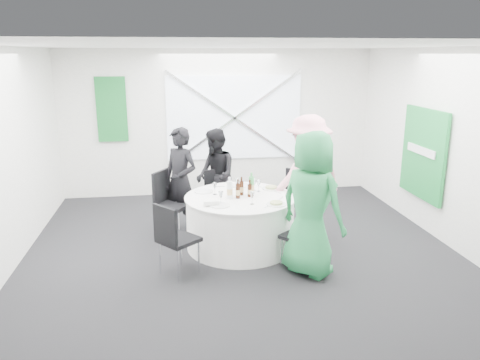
{
  "coord_description": "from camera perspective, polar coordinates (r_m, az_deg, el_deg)",
  "views": [
    {
      "loc": [
        -0.93,
        -6.02,
        2.7
      ],
      "look_at": [
        0.0,
        0.2,
        1.0
      ],
      "focal_mm": 35.0,
      "sensor_mm": 36.0,
      "label": 1
    }
  ],
  "objects": [
    {
      "name": "floor",
      "position": [
        6.66,
        0.26,
        -8.78
      ],
      "size": [
        6.0,
        6.0,
        0.0
      ],
      "primitive_type": "plane",
      "color": "black",
      "rests_on": "ground"
    },
    {
      "name": "ceiling",
      "position": [
        6.09,
        0.29,
        16.07
      ],
      "size": [
        6.0,
        6.0,
        0.0
      ],
      "primitive_type": "plane",
      "rotation": [
        3.14,
        0.0,
        0.0
      ],
      "color": "white",
      "rests_on": "wall_back"
    },
    {
      "name": "wall_back",
      "position": [
        9.16,
        -2.61,
        6.97
      ],
      "size": [
        6.0,
        0.0,
        6.0
      ],
      "primitive_type": "plane",
      "rotation": [
        1.57,
        0.0,
        0.0
      ],
      "color": "white",
      "rests_on": "floor"
    },
    {
      "name": "wall_front",
      "position": [
        3.41,
        8.04,
        -7.44
      ],
      "size": [
        6.0,
        0.0,
        6.0
      ],
      "primitive_type": "plane",
      "rotation": [
        -1.57,
        0.0,
        0.0
      ],
      "color": "white",
      "rests_on": "floor"
    },
    {
      "name": "wall_left",
      "position": [
        6.49,
        -26.91,
        1.93
      ],
      "size": [
        0.0,
        6.0,
        6.0
      ],
      "primitive_type": "plane",
      "rotation": [
        1.57,
        0.0,
        1.57
      ],
      "color": "white",
      "rests_on": "floor"
    },
    {
      "name": "wall_right",
      "position": [
        7.3,
        24.28,
        3.54
      ],
      "size": [
        0.0,
        6.0,
        6.0
      ],
      "primitive_type": "plane",
      "rotation": [
        1.57,
        0.0,
        -1.57
      ],
      "color": "white",
      "rests_on": "floor"
    },
    {
      "name": "window_panel",
      "position": [
        9.14,
        -0.71,
        7.6
      ],
      "size": [
        2.6,
        0.03,
        1.6
      ],
      "primitive_type": "cube",
      "color": "white",
      "rests_on": "wall_back"
    },
    {
      "name": "window_brace_a",
      "position": [
        9.1,
        -0.67,
        7.57
      ],
      "size": [
        2.63,
        0.05,
        1.84
      ],
      "primitive_type": "cube",
      "rotation": [
        0.0,
        0.97,
        0.0
      ],
      "color": "silver",
      "rests_on": "window_panel"
    },
    {
      "name": "window_brace_b",
      "position": [
        9.1,
        -0.67,
        7.57
      ],
      "size": [
        2.63,
        0.05,
        1.84
      ],
      "primitive_type": "cube",
      "rotation": [
        0.0,
        -0.97,
        0.0
      ],
      "color": "silver",
      "rests_on": "window_panel"
    },
    {
      "name": "green_banner",
      "position": [
        9.08,
        -15.38,
        8.29
      ],
      "size": [
        0.55,
        0.04,
        1.2
      ],
      "primitive_type": "cube",
      "color": "#156D29",
      "rests_on": "wall_back"
    },
    {
      "name": "green_sign",
      "position": [
        7.81,
        21.42,
        3.01
      ],
      "size": [
        0.05,
        1.2,
        1.4
      ],
      "primitive_type": "cube",
      "color": "#178335",
      "rests_on": "wall_right"
    },
    {
      "name": "banquet_table",
      "position": [
        6.7,
        -0.0,
        -5.12
      ],
      "size": [
        1.56,
        1.56,
        0.76
      ],
      "color": "white",
      "rests_on": "floor"
    },
    {
      "name": "chair_back",
      "position": [
        7.62,
        -2.75,
        -1.56
      ],
      "size": [
        0.47,
        0.48,
        0.88
      ],
      "rotation": [
        0.0,
        0.0,
        0.2
      ],
      "color": "black",
      "rests_on": "floor"
    },
    {
      "name": "chair_back_left",
      "position": [
        7.18,
        -8.7,
        -2.15
      ],
      "size": [
        0.63,
        0.63,
        1.0
      ],
      "rotation": [
        0.0,
        0.0,
        1.0
      ],
      "color": "black",
      "rests_on": "floor"
    },
    {
      "name": "chair_back_right",
      "position": [
        7.48,
        6.25,
        -1.74
      ],
      "size": [
        0.59,
        0.59,
        0.92
      ],
      "rotation": [
        0.0,
        0.0,
        -0.92
      ],
      "color": "black",
      "rests_on": "floor"
    },
    {
      "name": "chair_front_right",
      "position": [
        6.02,
        7.95,
        -6.24
      ],
      "size": [
        0.57,
        0.57,
        0.89
      ],
      "rotation": [
        0.0,
        0.0,
        3.84
      ],
      "color": "black",
      "rests_on": "floor"
    },
    {
      "name": "chair_front_left",
      "position": [
        5.84,
        -8.16,
        -6.6
      ],
      "size": [
        0.6,
        0.6,
        0.94
      ],
      "rotation": [
        0.0,
        0.0,
        2.26
      ],
      "color": "black",
      "rests_on": "floor"
    },
    {
      "name": "person_man_back_left",
      "position": [
        7.2,
        -7.26,
        -0.12
      ],
      "size": [
        0.71,
        0.69,
        1.64
      ],
      "primitive_type": "imported",
      "rotation": [
        0.0,
        0.0,
        -0.73
      ],
      "color": "black",
      "rests_on": "floor"
    },
    {
      "name": "person_man_back",
      "position": [
        7.65,
        -3.0,
        0.52
      ],
      "size": [
        0.55,
        0.82,
        1.54
      ],
      "primitive_type": "imported",
      "rotation": [
        0.0,
        0.0,
        -1.37
      ],
      "color": "black",
      "rests_on": "floor"
    },
    {
      "name": "person_woman_pink",
      "position": [
        7.12,
        8.23,
        0.51
      ],
      "size": [
        1.31,
        0.91,
        1.84
      ],
      "primitive_type": "imported",
      "rotation": [
        0.0,
        0.0,
        -2.81
      ],
      "color": "pink",
      "rests_on": "floor"
    },
    {
      "name": "person_woman_green",
      "position": [
        5.82,
        8.68,
        -2.94
      ],
      "size": [
        1.01,
        1.06,
        1.83
      ],
      "primitive_type": "imported",
      "rotation": [
        0.0,
        0.0,
        2.24
      ],
      "color": "#248548",
      "rests_on": "floor"
    },
    {
      "name": "plate_back",
      "position": [
        7.1,
        -0.09,
        -0.65
      ],
      "size": [
        0.29,
        0.29,
        0.01
      ],
      "color": "silver",
      "rests_on": "banquet_table"
    },
    {
      "name": "plate_back_left",
      "position": [
        6.81,
        -4.44,
        -1.39
      ],
      "size": [
        0.27,
        0.27,
        0.01
      ],
      "color": "silver",
      "rests_on": "banquet_table"
    },
    {
      "name": "plate_back_right",
      "position": [
        6.95,
        3.82,
        -0.98
      ],
      "size": [
        0.26,
        0.26,
        0.04
      ],
      "color": "silver",
      "rests_on": "banquet_table"
    },
    {
      "name": "plate_front_right",
      "position": [
        6.24,
        4.44,
        -2.89
      ],
      "size": [
        0.26,
        0.26,
        0.04
      ],
      "color": "silver",
      "rests_on": "banquet_table"
    },
    {
      "name": "plate_front_left",
      "position": [
        6.18,
        -2.47,
        -3.1
      ],
      "size": [
        0.27,
        0.27,
        0.01
      ],
      "color": "silver",
      "rests_on": "banquet_table"
    },
    {
      "name": "napkin",
      "position": [
        6.2,
        -3.54,
        -2.72
      ],
      "size": [
        0.2,
        0.14,
        0.06
      ],
      "primitive_type": "cube",
      "rotation": [
        0.0,
        0.0,
        0.01
      ],
      "color": "white",
      "rests_on": "plate_front_left"
    },
    {
      "name": "beer_bottle_a",
      "position": [
        6.53,
        -1.33,
        -1.21
      ],
      "size": [
        0.06,
        0.06,
        0.27
      ],
      "color": "#3C190A",
      "rests_on": "banquet_table"
    },
    {
      "name": "beer_bottle_b",
      "position": [
        6.62,
        0.18,
        -0.99
      ],
      "size": [
        0.06,
        0.06,
        0.27
      ],
      "color": "#3C190A",
      "rests_on": "banquet_table"
    },
    {
      "name": "beer_bottle_c",
      "position": [
        6.54,
        1.19,
        -1.28
      ],
      "size": [
        0.06,
        0.06,
        0.24
      ],
      "color": "#3C190A",
      "rests_on": "banquet_table"
    },
    {
      "name": "beer_bottle_d",
      "position": [
        6.47,
        -0.26,
        -1.35
      ],
      "size": [
        0.06,
        0.06,
        0.27
      ],
      "color": "#3C190A",
      "rests_on": "banquet_table"
    },
    {
      "name": "green_water_bottle",
      "position": [
        6.61,
        1.41,
        -0.75
      ],
      "size": [
        0.08,
        0.08,
        0.33
      ],
      "color": "#42AD55",
      "rests_on": "banquet_table"
    },
    {
      "name": "clear_water_bottle",
      "position": [
        6.45,
        -1.27,
        -1.24
      ],
      "size": [
        0.08,
        0.08,
        0.31
      ],
      "color": "silver",
      "rests_on": "banquet_table"
    },
    {
      "name": "wine_glass_a",
      "position": [
        6.79,
        2.29,
        -0.38
      ],
      "size": [
        0.07,
        0.07,
        0.17
      ],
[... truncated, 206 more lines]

